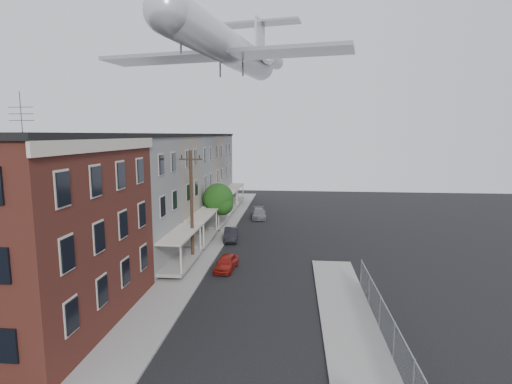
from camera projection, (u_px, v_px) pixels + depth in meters
The scene contains 17 objects.
sidewalk_left at pixel (210, 242), 38.01m from camera, with size 3.00×62.00×0.12m, color gray.
sidewalk_right at pixel (356, 347), 19.24m from camera, with size 3.00×26.00×0.12m, color gray.
curb_left at pixel (225, 242), 37.87m from camera, with size 0.15×62.00×0.14m, color gray.
curb_right at pixel (326, 345), 19.38m from camera, with size 0.15×26.00×0.14m, color gray.
corner_building at pixel (21, 231), 21.13m from camera, with size 10.31×12.30×12.15m.
row_house_a at pixel (105, 202), 30.49m from camera, with size 11.98×7.00×10.30m.
row_house_b at pixel (140, 189), 37.39m from camera, with size 11.98×7.00×10.30m.
row_house_c at pixel (164, 181), 44.29m from camera, with size 11.98×7.00×10.30m.
row_house_d at pixel (182, 174), 51.18m from camera, with size 11.98×7.00×10.30m.
row_house_e at pixel (195, 170), 58.08m from camera, with size 11.98×7.00×10.30m.
chainlink_fence at pixel (394, 341), 17.98m from camera, with size 0.06×18.06×1.90m.
utility_pole at pixel (192, 205), 31.44m from camera, with size 1.80×0.26×9.00m.
street_tree at pixel (219, 200), 41.36m from camera, with size 3.22×3.20×5.20m.
car_near at pixel (226, 263), 30.27m from camera, with size 1.35×3.35×1.14m, color maroon.
car_mid at pixel (231, 234), 38.68m from camera, with size 1.27×3.65×1.20m, color black.
car_far at pixel (259, 213), 48.93m from camera, with size 1.69×4.15×1.21m, color slate.
airplane at pixel (230, 48), 34.94m from camera, with size 21.76×24.87×7.15m.
Camera 1 is at (2.38, -12.35, 10.23)m, focal length 28.00 mm.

